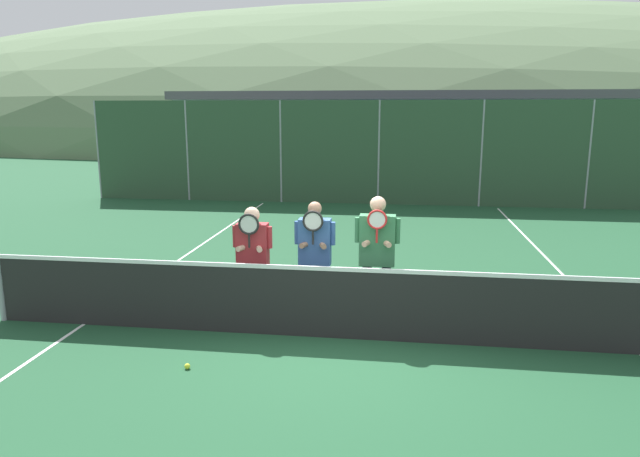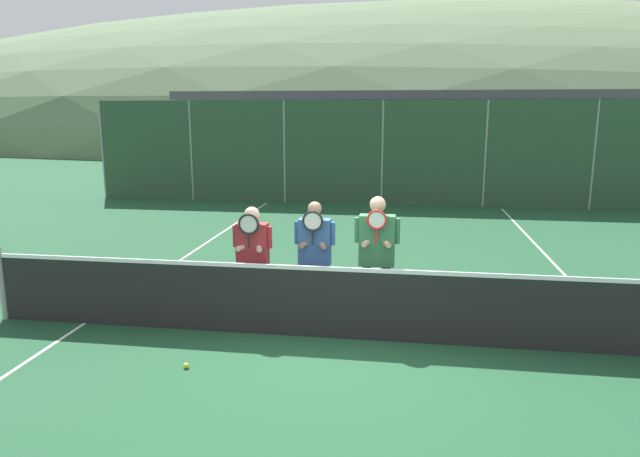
{
  "view_description": "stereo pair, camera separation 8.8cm",
  "coord_description": "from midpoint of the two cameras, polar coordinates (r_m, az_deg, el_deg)",
  "views": [
    {
      "loc": [
        0.68,
        -7.22,
        3.03
      ],
      "look_at": [
        -0.44,
        0.78,
        1.35
      ],
      "focal_mm": 32.0,
      "sensor_mm": 36.0,
      "label": 1
    },
    {
      "loc": [
        0.77,
        -7.21,
        3.03
      ],
      "look_at": [
        -0.44,
        0.78,
        1.35
      ],
      "focal_mm": 32.0,
      "sensor_mm": 36.0,
      "label": 2
    }
  ],
  "objects": [
    {
      "name": "car_center",
      "position": [
        21.72,
        18.44,
        5.48
      ],
      "size": [
        4.68,
        2.06,
        1.7
      ],
      "color": "navy",
      "rests_on": "ground_plane"
    },
    {
      "name": "court_line_left_sideline",
      "position": [
        11.57,
        -15.28,
        -3.84
      ],
      "size": [
        0.05,
        16.0,
        0.01
      ],
      "primitive_type": "cube",
      "color": "white",
      "rests_on": "ground_plane"
    },
    {
      "name": "player_center_right",
      "position": [
        7.99,
        5.41,
        -2.13
      ],
      "size": [
        0.63,
        0.34,
        1.87
      ],
      "color": "#232838",
      "rests_on": "ground_plane"
    },
    {
      "name": "tennis_ball_on_court",
      "position": [
        7.19,
        -13.48,
        -13.25
      ],
      "size": [
        0.07,
        0.07,
        0.07
      ],
      "color": "#CCDB33",
      "rests_on": "ground_plane"
    },
    {
      "name": "car_far_left",
      "position": [
        22.47,
        -8.95,
        6.22
      ],
      "size": [
        4.39,
        1.91,
        1.8
      ],
      "color": "#B2B7BC",
      "rests_on": "ground_plane"
    },
    {
      "name": "player_leftmost",
      "position": [
        8.26,
        -7.06,
        -2.49
      ],
      "size": [
        0.58,
        0.34,
        1.69
      ],
      "color": "#232838",
      "rests_on": "ground_plane"
    },
    {
      "name": "hill_distant",
      "position": [
        71.53,
        7.46,
        9.25
      ],
      "size": [
        143.98,
        79.99,
        28.0
      ],
      "color": "#5B7551",
      "rests_on": "ground_plane"
    },
    {
      "name": "court_line_right_sideline",
      "position": [
        11.09,
        23.69,
        -5.11
      ],
      "size": [
        0.05,
        16.0,
        0.01
      ],
      "primitive_type": "cube",
      "color": "white",
      "rests_on": "ground_plane"
    },
    {
      "name": "tennis_net",
      "position": [
        7.68,
        2.13,
        -7.38
      ],
      "size": [
        10.16,
        0.09,
        1.1
      ],
      "color": "gray",
      "rests_on": "ground_plane"
    },
    {
      "name": "ground_plane",
      "position": [
        7.86,
        2.1,
        -10.93
      ],
      "size": [
        120.0,
        120.0,
        0.0
      ],
      "primitive_type": "plane",
      "color": "#1E4C2D"
    },
    {
      "name": "car_left_of_center",
      "position": [
        21.37,
        4.31,
        5.96
      ],
      "size": [
        4.8,
        1.94,
        1.71
      ],
      "color": "navy",
      "rests_on": "ground_plane"
    },
    {
      "name": "fence_back",
      "position": [
        18.65,
        5.76,
        7.53
      ],
      "size": [
        19.43,
        0.06,
        3.34
      ],
      "color": "gray",
      "rests_on": "ground_plane"
    },
    {
      "name": "player_center_left",
      "position": [
        8.16,
        -0.83,
        -2.35
      ],
      "size": [
        0.59,
        0.34,
        1.77
      ],
      "color": "white",
      "rests_on": "ground_plane"
    },
    {
      "name": "clubhouse_building",
      "position": [
        27.53,
        8.4,
        9.38
      ],
      "size": [
        21.29,
        5.5,
        3.85
      ],
      "color": "#9EA3A8",
      "rests_on": "ground_plane"
    }
  ]
}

